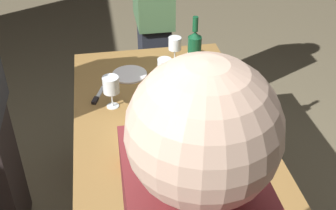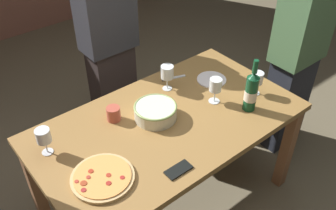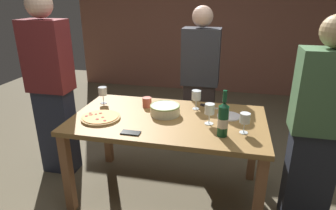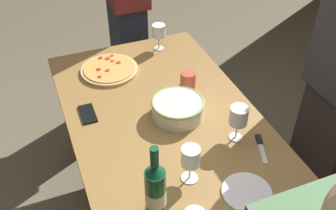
{
  "view_description": "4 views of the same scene",
  "coord_description": "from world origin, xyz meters",
  "px_view_note": "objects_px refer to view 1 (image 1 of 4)",
  "views": [
    {
      "loc": [
        -1.64,
        0.28,
        2.03
      ],
      "look_at": [
        0.0,
        0.0,
        0.87
      ],
      "focal_mm": 46.41,
      "sensor_mm": 36.0,
      "label": 1
    },
    {
      "loc": [
        -1.07,
        -1.31,
        2.2
      ],
      "look_at": [
        0.0,
        0.0,
        0.87
      ],
      "focal_mm": 40.06,
      "sensor_mm": 36.0,
      "label": 2
    },
    {
      "loc": [
        0.49,
        -2.17,
        1.72
      ],
      "look_at": [
        0.0,
        0.0,
        0.87
      ],
      "focal_mm": 31.17,
      "sensor_mm": 36.0,
      "label": 3
    },
    {
      "loc": [
        1.3,
        -0.51,
        1.99
      ],
      "look_at": [
        0.0,
        0.0,
        0.87
      ],
      "focal_mm": 41.99,
      "sensor_mm": 36.0,
      "label": 4
    }
  ],
  "objects_px": {
    "wine_glass_far_left": "(175,45)",
    "cup_amber": "(129,156)",
    "serving_bowl": "(155,123)",
    "side_plate": "(130,74)",
    "pizza_knife": "(97,97)",
    "pizza": "(228,202)",
    "wine_glass_near_pizza": "(111,86)",
    "wine_glass_by_bottle": "(165,68)",
    "cell_phone": "(249,143)",
    "wine_bottle": "(194,53)",
    "person_guest_right": "(153,18)",
    "dining_table": "(168,139)"
  },
  "relations": [
    {
      "from": "dining_table",
      "to": "serving_bowl",
      "type": "height_order",
      "value": "serving_bowl"
    },
    {
      "from": "wine_glass_near_pizza",
      "to": "cell_phone",
      "type": "relative_size",
      "value": 1.2
    },
    {
      "from": "wine_bottle",
      "to": "wine_glass_far_left",
      "type": "height_order",
      "value": "wine_bottle"
    },
    {
      "from": "serving_bowl",
      "to": "wine_bottle",
      "type": "distance_m",
      "value": 0.58
    },
    {
      "from": "wine_glass_by_bottle",
      "to": "dining_table",
      "type": "bearing_deg",
      "value": 173.24
    },
    {
      "from": "pizza",
      "to": "cell_phone",
      "type": "distance_m",
      "value": 0.38
    },
    {
      "from": "person_guest_right",
      "to": "serving_bowl",
      "type": "bearing_deg",
      "value": -3.1
    },
    {
      "from": "cup_amber",
      "to": "person_guest_right",
      "type": "xyz_separation_m",
      "value": [
        1.37,
        -0.3,
        0.02
      ]
    },
    {
      "from": "cup_amber",
      "to": "pizza",
      "type": "bearing_deg",
      "value": -129.83
    },
    {
      "from": "serving_bowl",
      "to": "side_plate",
      "type": "xyz_separation_m",
      "value": [
        0.54,
        0.07,
        -0.04
      ]
    },
    {
      "from": "pizza",
      "to": "cell_phone",
      "type": "height_order",
      "value": "pizza"
    },
    {
      "from": "pizza_knife",
      "to": "wine_glass_by_bottle",
      "type": "bearing_deg",
      "value": -81.64
    },
    {
      "from": "wine_glass_near_pizza",
      "to": "pizza_knife",
      "type": "distance_m",
      "value": 0.16
    },
    {
      "from": "dining_table",
      "to": "side_plate",
      "type": "xyz_separation_m",
      "value": [
        0.5,
        0.14,
        0.1
      ]
    },
    {
      "from": "pizza_knife",
      "to": "person_guest_right",
      "type": "height_order",
      "value": "person_guest_right"
    },
    {
      "from": "wine_bottle",
      "to": "wine_glass_by_bottle",
      "type": "xyz_separation_m",
      "value": [
        -0.11,
        0.19,
        -0.01
      ]
    },
    {
      "from": "wine_bottle",
      "to": "person_guest_right",
      "type": "xyz_separation_m",
      "value": [
        0.67,
        0.14,
        -0.07
      ]
    },
    {
      "from": "cup_amber",
      "to": "pizza_knife",
      "type": "relative_size",
      "value": 0.52
    },
    {
      "from": "wine_glass_near_pizza",
      "to": "pizza_knife",
      "type": "xyz_separation_m",
      "value": [
        0.09,
        0.08,
        -0.12
      ]
    },
    {
      "from": "dining_table",
      "to": "wine_glass_by_bottle",
      "type": "height_order",
      "value": "wine_glass_by_bottle"
    },
    {
      "from": "serving_bowl",
      "to": "wine_glass_near_pizza",
      "type": "height_order",
      "value": "wine_glass_near_pizza"
    },
    {
      "from": "pizza",
      "to": "wine_bottle",
      "type": "bearing_deg",
      "value": -4.86
    },
    {
      "from": "dining_table",
      "to": "cell_phone",
      "type": "xyz_separation_m",
      "value": [
        -0.21,
        -0.34,
        0.1
      ]
    },
    {
      "from": "serving_bowl",
      "to": "wine_glass_near_pizza",
      "type": "bearing_deg",
      "value": 37.66
    },
    {
      "from": "cell_phone",
      "to": "pizza_knife",
      "type": "distance_m",
      "value": 0.83
    },
    {
      "from": "wine_glass_near_pizza",
      "to": "wine_glass_far_left",
      "type": "relative_size",
      "value": 1.1
    },
    {
      "from": "wine_glass_far_left",
      "to": "cup_amber",
      "type": "bearing_deg",
      "value": 157.37
    },
    {
      "from": "serving_bowl",
      "to": "wine_bottle",
      "type": "height_order",
      "value": "wine_bottle"
    },
    {
      "from": "serving_bowl",
      "to": "wine_glass_by_bottle",
      "type": "height_order",
      "value": "wine_glass_by_bottle"
    },
    {
      "from": "wine_glass_near_pizza",
      "to": "pizza_knife",
      "type": "bearing_deg",
      "value": 40.6
    },
    {
      "from": "pizza",
      "to": "serving_bowl",
      "type": "xyz_separation_m",
      "value": [
        0.5,
        0.21,
        0.04
      ]
    },
    {
      "from": "side_plate",
      "to": "pizza_knife",
      "type": "bearing_deg",
      "value": 137.3
    },
    {
      "from": "pizza",
      "to": "side_plate",
      "type": "xyz_separation_m",
      "value": [
        1.03,
        0.28,
        -0.01
      ]
    },
    {
      "from": "dining_table",
      "to": "wine_glass_by_bottle",
      "type": "relative_size",
      "value": 9.51
    },
    {
      "from": "pizza_knife",
      "to": "person_guest_right",
      "type": "distance_m",
      "value": 0.94
    },
    {
      "from": "pizza",
      "to": "wine_glass_by_bottle",
      "type": "bearing_deg",
      "value": 6.62
    },
    {
      "from": "wine_glass_by_bottle",
      "to": "wine_glass_far_left",
      "type": "distance_m",
      "value": 0.29
    },
    {
      "from": "wine_glass_near_pizza",
      "to": "cell_phone",
      "type": "bearing_deg",
      "value": -124.52
    },
    {
      "from": "wine_glass_by_bottle",
      "to": "cup_amber",
      "type": "xyz_separation_m",
      "value": [
        -0.59,
        0.25,
        -0.07
      ]
    },
    {
      "from": "wine_bottle",
      "to": "person_guest_right",
      "type": "relative_size",
      "value": 0.22
    },
    {
      "from": "pizza_knife",
      "to": "wine_glass_far_left",
      "type": "bearing_deg",
      "value": -55.95
    },
    {
      "from": "wine_glass_by_bottle",
      "to": "cell_phone",
      "type": "bearing_deg",
      "value": -151.51
    },
    {
      "from": "dining_table",
      "to": "cell_phone",
      "type": "distance_m",
      "value": 0.41
    },
    {
      "from": "wine_glass_by_bottle",
      "to": "wine_glass_near_pizza",
      "type": "bearing_deg",
      "value": 116.01
    },
    {
      "from": "dining_table",
      "to": "wine_glass_near_pizza",
      "type": "distance_m",
      "value": 0.39
    },
    {
      "from": "wine_glass_far_left",
      "to": "pizza",
      "type": "bearing_deg",
      "value": 179.85
    },
    {
      "from": "cell_phone",
      "to": "person_guest_right",
      "type": "relative_size",
      "value": 0.09
    },
    {
      "from": "wine_bottle",
      "to": "cell_phone",
      "type": "xyz_separation_m",
      "value": [
        -0.66,
        -0.11,
        -0.13
      ]
    },
    {
      "from": "wine_bottle",
      "to": "wine_glass_far_left",
      "type": "distance_m",
      "value": 0.18
    },
    {
      "from": "pizza",
      "to": "wine_glass_far_left",
      "type": "xyz_separation_m",
      "value": [
        1.15,
        -0.0,
        0.1
      ]
    }
  ]
}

